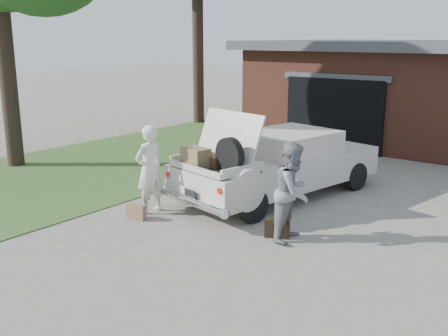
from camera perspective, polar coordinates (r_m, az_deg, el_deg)
The scene contains 7 objects.
ground at distance 9.44m, azimuth -2.27°, elevation -7.19°, with size 90.00×90.00×0.00m, color gray.
grass_strip at distance 15.21m, azimuth -10.79°, elevation 0.86°, with size 6.00×16.00×0.02m, color #2D4C1E.
sedan at distance 11.50m, azimuth 5.89°, elevation 0.47°, with size 2.79×5.23×2.00m.
woman_left at distance 10.42m, azimuth -8.13°, elevation -0.15°, with size 0.65×0.42×1.78m, color silver.
woman_right at distance 9.01m, azimuth 7.51°, elevation -2.60°, with size 0.83×0.65×1.71m, color gray.
suitcase_left at distance 10.26m, azimuth -9.51°, elevation -4.73°, with size 0.39×0.12×0.30m, color #966C4C.
suitcase_right at distance 9.26m, azimuth 5.81°, elevation -6.57°, with size 0.43×0.14×0.33m, color black.
Camera 1 is at (5.71, -6.69, 3.43)m, focal length 42.00 mm.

